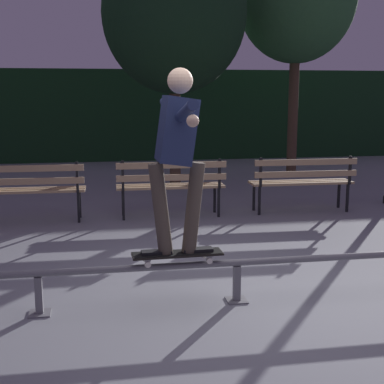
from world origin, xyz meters
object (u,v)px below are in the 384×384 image
Objects in this scene: grind_rail at (237,269)px; park_bench_right_center at (303,178)px; park_bench_left_center at (171,182)px; tree_behind_benches at (174,13)px; park_bench_leftmost at (27,186)px; skateboarder at (177,146)px; skateboard at (177,254)px.

park_bench_right_center is (1.90, 3.32, 0.24)m from grind_rail.
park_bench_left_center is 3.97m from tree_behind_benches.
park_bench_right_center is 0.33× the size of tree_behind_benches.
park_bench_leftmost is at bearing 180.00° from park_bench_right_center.
tree_behind_benches reaches higher than park_bench_left_center.
skateboarder is 3.45m from park_bench_left_center.
skateboard is 3.35m from park_bench_left_center.
tree_behind_benches is at bearing 82.19° from skateboard.
skateboarder reaches higher than park_bench_left_center.
tree_behind_benches is (0.46, 2.81, 2.77)m from park_bench_left_center.
skateboard is 0.94m from skateboarder.
park_bench_leftmost is (-1.66, 3.32, 0.08)m from skateboard.
park_bench_leftmost and park_bench_left_center have the same top height.
grind_rail is 2.49× the size of park_bench_left_center.
park_bench_left_center is at bearing 0.00° from park_bench_leftmost.
tree_behind_benches reaches higher than skateboarder.
park_bench_leftmost is at bearing 180.00° from park_bench_left_center.
park_bench_right_center is at bearing 0.00° from park_bench_leftmost.
skateboarder is 0.97× the size of park_bench_left_center.
park_bench_leftmost is at bearing 123.37° from grind_rail.
park_bench_left_center is (0.39, 3.32, 0.08)m from skateboard.
park_bench_right_center is 4.25m from tree_behind_benches.
park_bench_left_center and park_bench_right_center have the same top height.
grind_rail is 5.09× the size of skateboard.
park_bench_right_center is at bearing 60.27° from grind_rail.
grind_rail is 0.55m from skateboard.
tree_behind_benches is at bearing 80.78° from park_bench_left_center.
tree_behind_benches is at bearing 82.22° from skateboarder.
tree_behind_benches reaches higher than grind_rail.
grind_rail is 6.84m from tree_behind_benches.
grind_rail is 2.49× the size of park_bench_leftmost.
skateboard is at bearing -63.49° from park_bench_leftmost.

